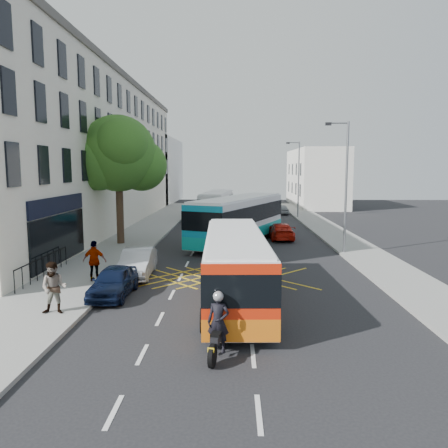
# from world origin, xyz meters

# --- Properties ---
(ground) EXTENTS (120.00, 120.00, 0.00)m
(ground) POSITION_xyz_m (0.00, 0.00, 0.00)
(ground) COLOR black
(ground) RESTS_ON ground
(pavement_left) EXTENTS (5.00, 70.00, 0.15)m
(pavement_left) POSITION_xyz_m (-8.50, 15.00, 0.07)
(pavement_left) COLOR gray
(pavement_left) RESTS_ON ground
(pavement_right) EXTENTS (3.00, 70.00, 0.15)m
(pavement_right) POSITION_xyz_m (7.50, 15.00, 0.07)
(pavement_right) COLOR gray
(pavement_right) RESTS_ON ground
(terrace_main) EXTENTS (8.30, 45.00, 13.50)m
(terrace_main) POSITION_xyz_m (-14.00, 24.49, 6.76)
(terrace_main) COLOR beige
(terrace_main) RESTS_ON ground
(terrace_far) EXTENTS (8.00, 20.00, 10.00)m
(terrace_far) POSITION_xyz_m (-14.00, 55.00, 5.00)
(terrace_far) COLOR silver
(terrace_far) RESTS_ON ground
(building_right) EXTENTS (6.00, 18.00, 8.00)m
(building_right) POSITION_xyz_m (11.00, 48.00, 4.00)
(building_right) COLOR silver
(building_right) RESTS_ON ground
(street_tree) EXTENTS (6.30, 5.70, 8.80)m
(street_tree) POSITION_xyz_m (-8.51, 14.97, 6.29)
(street_tree) COLOR #382619
(street_tree) RESTS_ON pavement_left
(lamp_near) EXTENTS (1.45, 0.15, 8.00)m
(lamp_near) POSITION_xyz_m (6.20, 12.00, 4.62)
(lamp_near) COLOR slate
(lamp_near) RESTS_ON pavement_right
(lamp_far) EXTENTS (1.45, 0.15, 8.00)m
(lamp_far) POSITION_xyz_m (6.20, 32.00, 4.62)
(lamp_far) COLOR slate
(lamp_far) RESTS_ON pavement_right
(railings) EXTENTS (0.08, 5.60, 1.14)m
(railings) POSITION_xyz_m (-9.70, 5.30, 0.72)
(railings) COLOR black
(railings) RESTS_ON pavement_left
(bus_near) EXTENTS (2.73, 10.03, 2.80)m
(bus_near) POSITION_xyz_m (-0.51, 2.08, 1.47)
(bus_near) COLOR silver
(bus_near) RESTS_ON ground
(bus_mid) EXTENTS (7.09, 11.93, 3.32)m
(bus_mid) POSITION_xyz_m (-0.23, 16.10, 1.75)
(bus_mid) COLOR silver
(bus_mid) RESTS_ON ground
(bus_far) EXTENTS (3.38, 10.46, 2.89)m
(bus_far) POSITION_xyz_m (-2.42, 31.12, 1.52)
(bus_far) COLOR silver
(bus_far) RESTS_ON ground
(motorbike) EXTENTS (0.77, 2.15, 1.92)m
(motorbike) POSITION_xyz_m (-0.99, -3.05, 0.90)
(motorbike) COLOR black
(motorbike) RESTS_ON ground
(parked_car_blue) EXTENTS (1.57, 3.74, 1.27)m
(parked_car_blue) POSITION_xyz_m (-5.60, 2.73, 0.63)
(parked_car_blue) COLOR black
(parked_car_blue) RESTS_ON ground
(parked_car_silver) EXTENTS (1.63, 4.21, 1.37)m
(parked_car_silver) POSITION_xyz_m (-5.37, 6.20, 0.68)
(parked_car_silver) COLOR #B8BBC0
(parked_car_silver) RESTS_ON ground
(red_hatchback) EXTENTS (1.95, 4.36, 1.24)m
(red_hatchback) POSITION_xyz_m (2.94, 17.81, 0.62)
(red_hatchback) COLOR #AE1307
(red_hatchback) RESTS_ON ground
(distant_car_grey) EXTENTS (2.57, 4.57, 1.20)m
(distant_car_grey) POSITION_xyz_m (0.97, 39.35, 0.60)
(distant_car_grey) COLOR #393B40
(distant_car_grey) RESTS_ON ground
(distant_car_silver) EXTENTS (1.63, 3.52, 1.17)m
(distant_car_silver) POSITION_xyz_m (4.96, 36.08, 0.58)
(distant_car_silver) COLOR #9FA2A6
(distant_car_silver) RESTS_ON ground
(distant_car_dark) EXTENTS (2.03, 4.39, 1.39)m
(distant_car_dark) POSITION_xyz_m (3.94, 46.47, 0.70)
(distant_car_dark) COLOR black
(distant_car_dark) RESTS_ON ground
(pedestrian_near) EXTENTS (0.97, 0.78, 1.89)m
(pedestrian_near) POSITION_xyz_m (-7.00, 0.07, 1.10)
(pedestrian_near) COLOR gray
(pedestrian_near) RESTS_ON pavement_left
(pedestrian_far) EXTENTS (1.13, 0.52, 1.89)m
(pedestrian_far) POSITION_xyz_m (-7.00, 4.64, 1.09)
(pedestrian_far) COLOR gray
(pedestrian_far) RESTS_ON pavement_left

